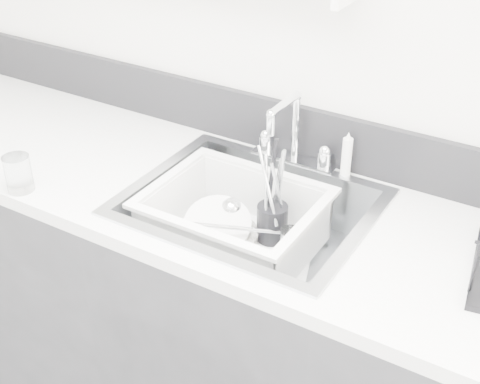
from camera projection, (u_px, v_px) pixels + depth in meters
The scene contains 12 objects.
counter_run at pixel (249, 331), 2.01m from camera, with size 3.20×0.62×0.92m.
backsplash at pixel (302, 132), 1.94m from camera, with size 3.20×0.02×0.16m, color black.
sink at pixel (250, 231), 1.81m from camera, with size 0.64×0.52×0.20m, color silver, non-canonical shape.
faucet at pixel (293, 145), 1.91m from camera, with size 0.26×0.18×0.23m.
side_sprayer at pixel (347, 155), 1.84m from camera, with size 0.03×0.03×0.14m, color silver.
wash_tub at pixel (234, 223), 1.82m from camera, with size 0.46×0.37×0.18m, color silver, non-canonical shape.
plate_stack at pixel (221, 232), 1.87m from camera, with size 0.23×0.22×0.09m.
utensil_cup at pixel (272, 220), 1.86m from camera, with size 0.09×0.09×0.29m.
ladle at pixel (235, 228), 1.86m from camera, with size 0.27×0.10×0.08m, color silver, non-canonical shape.
tumbler_in_tub at pixel (291, 245), 1.79m from camera, with size 0.06×0.06×0.09m, color white.
tumbler_counter at pixel (18, 173), 1.79m from camera, with size 0.07×0.07×0.10m, color white.
bowl_small at pixel (255, 270), 1.74m from camera, with size 0.10×0.10×0.03m, color white.
Camera 1 is at (0.75, -0.09, 1.87)m, focal length 50.00 mm.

